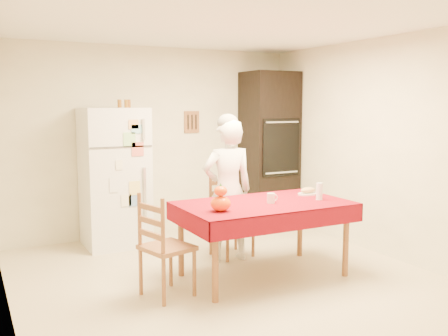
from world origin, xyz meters
TOP-DOWN VIEW (x-y plane):
  - floor at (0.00, 0.00)m, footprint 4.50×4.50m
  - room_shell at (0.00, 0.00)m, footprint 4.02×4.52m
  - refrigerator at (-0.65, 1.88)m, footprint 0.75×0.74m
  - oven_cabinet at (1.63, 1.93)m, footprint 0.70×0.62m
  - dining_table at (0.37, 0.05)m, footprint 1.70×1.00m
  - chair_far at (0.41, 0.87)m, footprint 0.47×0.45m
  - chair_left at (-0.75, -0.01)m, footprint 0.49×0.51m
  - seated_woman at (0.30, 0.69)m, footprint 0.62×0.45m
  - coffee_mug at (0.41, -0.01)m, footprint 0.08×0.08m
  - pumpkin_lower at (-0.20, -0.12)m, footprint 0.19×0.19m
  - pumpkin_upper at (-0.20, -0.12)m, footprint 0.12×0.12m
  - wine_glass at (0.95, -0.09)m, footprint 0.07×0.07m
  - bread_plate at (1.03, 0.20)m, footprint 0.24×0.24m
  - bread_loaf at (1.03, 0.20)m, footprint 0.18×0.10m
  - spice_jar_left at (-0.55, 1.93)m, footprint 0.05×0.05m
  - spice_jar_mid at (-0.46, 1.93)m, footprint 0.05×0.05m
  - spice_jar_right at (-0.43, 1.93)m, footprint 0.05×0.05m

SIDE VIEW (x-z plane):
  - floor at x=0.00m, z-range 0.00..0.00m
  - chair_far at x=0.41m, z-range 0.03..0.98m
  - chair_left at x=-0.75m, z-range 0.03..0.98m
  - dining_table at x=0.37m, z-range 0.31..1.07m
  - bread_plate at x=1.03m, z-range 0.76..0.78m
  - seated_woman at x=0.30m, z-range 0.00..1.58m
  - bread_loaf at x=1.03m, z-range 0.78..0.84m
  - coffee_mug at x=0.41m, z-range 0.76..0.86m
  - pumpkin_lower at x=-0.20m, z-range 0.76..0.90m
  - wine_glass at x=0.95m, z-range 0.76..0.94m
  - refrigerator at x=-0.65m, z-range 0.00..1.70m
  - pumpkin_upper at x=-0.20m, z-range 0.90..1.00m
  - oven_cabinet at x=1.63m, z-range 0.00..2.20m
  - room_shell at x=0.00m, z-range 0.37..2.88m
  - spice_jar_left at x=-0.55m, z-range 1.70..1.80m
  - spice_jar_mid at x=-0.46m, z-range 1.70..1.80m
  - spice_jar_right at x=-0.43m, z-range 1.70..1.80m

